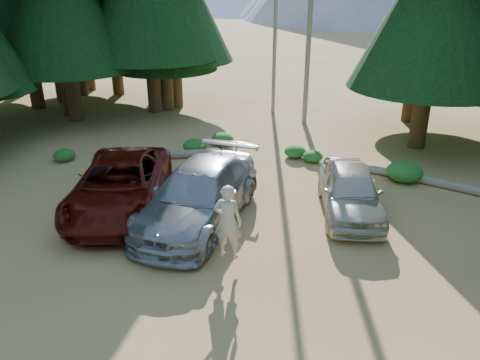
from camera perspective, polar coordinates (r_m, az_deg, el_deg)
The scene contains 17 objects.
ground at distance 11.93m, azimuth -7.97°, elevation -11.80°, with size 160.00×160.00×0.00m, color #AB7D48.
forest_belt_north at distance 25.12m, azimuth 6.19°, elevation 7.36°, with size 36.00×7.00×22.00m, color black, non-canonical shape.
snag_back at distance 25.47m, azimuth 4.35°, elevation 19.09°, with size 0.20×0.20×10.00m, color gray.
red_pickup at distance 15.32m, azimuth -14.46°, elevation -0.56°, with size 2.71×5.88×1.63m, color #581007.
silver_minivan_center at distance 14.10m, azimuth -5.05°, elevation -1.83°, with size 2.39×5.89×1.71m, color #9C9FA4.
silver_minivan_right at distance 14.98m, azimuth 13.31°, elevation -1.28°, with size 1.76×4.38×1.49m, color beige.
frisbee_player at distance 11.60m, azimuth -1.47°, elevation -5.10°, with size 0.74×0.50×1.99m.
log_left at distance 19.50m, azimuth -9.49°, elevation 3.00°, with size 0.33×0.33×4.69m, color gray.
log_mid at distance 18.49m, azimuth 16.20°, elevation 1.17°, with size 0.30×0.30×3.67m, color gray.
log_right at distance 18.00m, azimuth 24.64°, elevation -0.68°, with size 0.31×0.31×4.85m, color gray.
shrub_far_left at distance 19.40m, azimuth -13.81°, elevation 2.78°, with size 0.91×0.91×0.50m, color #1F681F.
shrub_left at distance 20.14m, azimuth -5.55°, elevation 4.20°, with size 1.02×1.02×0.56m, color #1F681F.
shrub_center_left at distance 20.92m, azimuth -2.18°, elevation 5.01°, with size 1.00×1.00×0.55m, color #1F681F.
shrub_center_right at distance 19.56m, azimuth 6.74°, elevation 3.47°, with size 0.90×0.90×0.50m, color #1F681F.
shrub_right at distance 19.17m, azimuth 8.88°, elevation 2.85°, with size 0.81×0.81×0.45m, color #1F681F.
shrub_far_right at distance 18.09m, azimuth 19.41°, elevation 0.97°, with size 1.30×1.30×0.72m, color #1F681F.
shrub_edge_west at distance 20.36m, azimuth -20.65°, elevation 2.87°, with size 0.88×0.88×0.48m, color #1F681F.
Camera 1 is at (4.33, -8.79, 6.79)m, focal length 35.00 mm.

